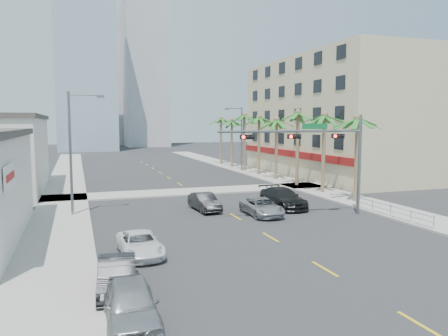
% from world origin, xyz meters
% --- Properties ---
extents(ground, '(260.00, 260.00, 0.00)m').
position_xyz_m(ground, '(0.00, 0.00, 0.00)').
color(ground, '#262628').
rests_on(ground, ground).
extents(sidewalk_right, '(4.00, 120.00, 0.15)m').
position_xyz_m(sidewalk_right, '(12.00, 20.00, 0.07)').
color(sidewalk_right, gray).
rests_on(sidewalk_right, ground).
extents(sidewalk_left, '(4.00, 120.00, 0.15)m').
position_xyz_m(sidewalk_left, '(-12.00, 20.00, 0.07)').
color(sidewalk_left, gray).
rests_on(sidewalk_left, ground).
extents(sidewalk_cross, '(80.00, 4.00, 0.15)m').
position_xyz_m(sidewalk_cross, '(0.00, 22.00, 0.07)').
color(sidewalk_cross, gray).
rests_on(sidewalk_cross, ground).
extents(building_right, '(15.25, 28.00, 15.00)m').
position_xyz_m(building_right, '(21.99, 30.00, 7.50)').
color(building_right, '#C8B48D').
rests_on(building_right, ground).
extents(tower_far_left, '(14.00, 14.00, 48.00)m').
position_xyz_m(tower_far_left, '(-8.00, 95.00, 24.00)').
color(tower_far_left, '#99B2C6').
rests_on(tower_far_left, ground).
extents(tower_far_right, '(12.00, 12.00, 60.00)m').
position_xyz_m(tower_far_right, '(9.00, 110.00, 30.00)').
color(tower_far_right, '#ADADB2').
rests_on(tower_far_right, ground).
extents(tower_far_center, '(16.00, 16.00, 42.00)m').
position_xyz_m(tower_far_center, '(-3.00, 125.00, 21.00)').
color(tower_far_center, '#ADADB2').
rests_on(tower_far_center, ground).
extents(traffic_signal_mast, '(11.12, 0.54, 7.20)m').
position_xyz_m(traffic_signal_mast, '(5.78, 7.95, 5.06)').
color(traffic_signal_mast, slate).
rests_on(traffic_signal_mast, ground).
extents(palm_tree_0, '(4.80, 4.80, 7.80)m').
position_xyz_m(palm_tree_0, '(11.60, 12.00, 7.08)').
color(palm_tree_0, brown).
rests_on(palm_tree_0, ground).
extents(palm_tree_1, '(4.80, 4.80, 8.16)m').
position_xyz_m(palm_tree_1, '(11.60, 17.20, 7.43)').
color(palm_tree_1, brown).
rests_on(palm_tree_1, ground).
extents(palm_tree_2, '(4.80, 4.80, 8.52)m').
position_xyz_m(palm_tree_2, '(11.60, 22.40, 7.78)').
color(palm_tree_2, brown).
rests_on(palm_tree_2, ground).
extents(palm_tree_3, '(4.80, 4.80, 7.80)m').
position_xyz_m(palm_tree_3, '(11.60, 27.60, 7.08)').
color(palm_tree_3, brown).
rests_on(palm_tree_3, ground).
extents(palm_tree_4, '(4.80, 4.80, 8.16)m').
position_xyz_m(palm_tree_4, '(11.60, 32.80, 7.43)').
color(palm_tree_4, brown).
rests_on(palm_tree_4, ground).
extents(palm_tree_5, '(4.80, 4.80, 8.52)m').
position_xyz_m(palm_tree_5, '(11.60, 38.00, 7.78)').
color(palm_tree_5, brown).
rests_on(palm_tree_5, ground).
extents(palm_tree_6, '(4.80, 4.80, 7.80)m').
position_xyz_m(palm_tree_6, '(11.60, 43.20, 7.08)').
color(palm_tree_6, brown).
rests_on(palm_tree_6, ground).
extents(palm_tree_7, '(4.80, 4.80, 8.16)m').
position_xyz_m(palm_tree_7, '(11.60, 48.40, 7.43)').
color(palm_tree_7, brown).
rests_on(palm_tree_7, ground).
extents(streetlight_left, '(2.55, 0.25, 9.00)m').
position_xyz_m(streetlight_left, '(-11.00, 14.00, 5.06)').
color(streetlight_left, slate).
rests_on(streetlight_left, ground).
extents(streetlight_right, '(2.55, 0.25, 9.00)m').
position_xyz_m(streetlight_right, '(11.00, 38.00, 5.06)').
color(streetlight_right, slate).
rests_on(streetlight_right, ground).
extents(guardrail, '(0.08, 8.08, 1.00)m').
position_xyz_m(guardrail, '(10.30, 6.00, 0.67)').
color(guardrail, silver).
rests_on(guardrail, ground).
extents(car_parked_near, '(1.83, 4.36, 1.47)m').
position_xyz_m(car_parked_near, '(-9.22, -4.89, 0.74)').
color(car_parked_near, '#A7A7AC').
rests_on(car_parked_near, ground).
extents(car_parked_mid, '(1.85, 4.30, 1.38)m').
position_xyz_m(car_parked_mid, '(-9.40, -1.74, 0.69)').
color(car_parked_mid, black).
rests_on(car_parked_mid, ground).
extents(car_parked_far, '(2.20, 4.39, 1.19)m').
position_xyz_m(car_parked_far, '(-7.86, 2.89, 0.60)').
color(car_parked_far, white).
rests_on(car_parked_far, ground).
extents(car_lane_left, '(1.75, 4.25, 1.37)m').
position_xyz_m(car_lane_left, '(-1.50, 12.94, 0.68)').
color(car_lane_left, black).
rests_on(car_lane_left, ground).
extents(car_lane_center, '(2.14, 4.61, 1.28)m').
position_xyz_m(car_lane_center, '(2.00, 9.88, 0.64)').
color(car_lane_center, '#B5B5BA').
rests_on(car_lane_center, ground).
extents(car_lane_right, '(2.38, 5.50, 1.58)m').
position_xyz_m(car_lane_right, '(4.81, 12.08, 0.79)').
color(car_lane_right, black).
rests_on(car_lane_right, ground).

